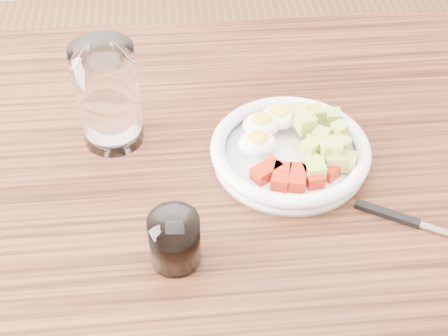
# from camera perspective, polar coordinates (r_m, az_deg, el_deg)

# --- Properties ---
(dining_table) EXTENTS (1.50, 0.90, 0.77)m
(dining_table) POSITION_cam_1_polar(r_m,az_deg,el_deg) (0.95, 0.66, -6.05)
(dining_table) COLOR brown
(dining_table) RESTS_ON ground
(bowl) EXTENTS (0.23, 0.23, 0.06)m
(bowl) POSITION_cam_1_polar(r_m,az_deg,el_deg) (0.91, 6.10, 1.75)
(bowl) COLOR white
(bowl) RESTS_ON dining_table
(fork) EXTENTS (0.17, 0.11, 0.01)m
(fork) POSITION_cam_1_polar(r_m,az_deg,el_deg) (0.87, 16.28, -4.57)
(fork) COLOR black
(fork) RESTS_ON dining_table
(water_glass) EXTENTS (0.09, 0.09, 0.16)m
(water_glass) POSITION_cam_1_polar(r_m,az_deg,el_deg) (0.92, -10.57, 6.51)
(water_glass) COLOR white
(water_glass) RESTS_ON dining_table
(coffee_glass) EXTENTS (0.06, 0.06, 0.07)m
(coffee_glass) POSITION_cam_1_polar(r_m,az_deg,el_deg) (0.77, -4.53, -6.61)
(coffee_glass) COLOR white
(coffee_glass) RESTS_ON dining_table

